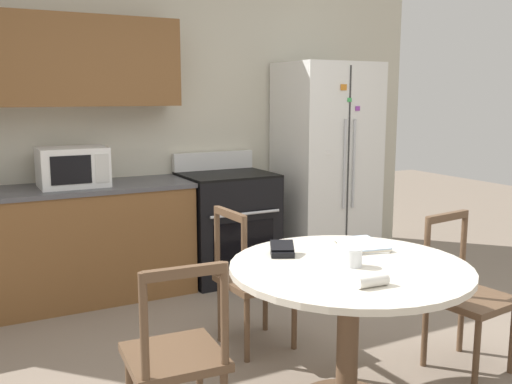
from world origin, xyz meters
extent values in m
cube|color=beige|center=(0.00, 2.65, 1.30)|extent=(5.20, 0.10, 2.60)
cube|color=brown|center=(-1.09, 2.43, 1.84)|extent=(2.21, 0.34, 0.68)
cube|color=brown|center=(-1.09, 2.29, 0.43)|extent=(2.21, 0.62, 0.86)
cube|color=#4C4C51|center=(-1.09, 2.29, 0.88)|extent=(2.24, 0.64, 0.03)
cube|color=white|center=(1.43, 2.24, 0.94)|extent=(0.83, 0.69, 1.88)
cube|color=#333333|center=(1.43, 1.89, 0.94)|extent=(0.01, 0.01, 1.80)
cylinder|color=silver|center=(1.38, 1.88, 0.99)|extent=(0.02, 0.02, 0.79)
cylinder|color=silver|center=(1.48, 1.88, 0.99)|extent=(0.02, 0.02, 0.79)
cube|color=white|center=(1.21, 1.89, 1.10)|extent=(0.05, 0.01, 0.04)
cube|color=orange|center=(1.35, 1.89, 1.65)|extent=(0.07, 0.01, 0.05)
cube|color=#3FB259|center=(1.42, 1.89, 1.54)|extent=(0.04, 0.01, 0.03)
cube|color=purple|center=(1.51, 1.89, 1.47)|extent=(0.05, 0.01, 0.04)
cube|color=black|center=(0.42, 2.26, 0.45)|extent=(0.76, 0.64, 0.90)
cube|color=black|center=(0.42, 1.94, 0.36)|extent=(0.55, 0.01, 0.40)
cylinder|color=silver|center=(0.42, 1.91, 0.63)|extent=(0.62, 0.02, 0.02)
cube|color=black|center=(0.42, 2.26, 0.91)|extent=(0.76, 0.64, 0.02)
cube|color=white|center=(0.42, 2.55, 1.00)|extent=(0.76, 0.06, 0.16)
cube|color=white|center=(-0.86, 2.29, 1.05)|extent=(0.50, 0.38, 0.30)
cube|color=black|center=(-0.91, 2.10, 1.05)|extent=(0.29, 0.01, 0.21)
cube|color=silver|center=(-0.68, 2.10, 1.05)|extent=(0.10, 0.01, 0.21)
cylinder|color=beige|center=(0.03, 0.02, 0.75)|extent=(1.19, 1.19, 0.03)
cylinder|color=brown|center=(0.03, 0.02, 0.38)|extent=(0.11, 0.11, 0.71)
cube|color=brown|center=(-0.84, 0.14, 0.43)|extent=(0.45, 0.45, 0.04)
cylinder|color=brown|center=(-0.66, 0.30, 0.21)|extent=(0.04, 0.04, 0.41)
cylinder|color=brown|center=(-1.03, -0.04, 0.68)|extent=(0.04, 0.04, 0.45)
cylinder|color=brown|center=(-0.68, -0.06, 0.68)|extent=(0.04, 0.04, 0.45)
cube|color=brown|center=(-0.85, -0.05, 0.88)|extent=(0.35, 0.06, 0.04)
cube|color=brown|center=(-0.02, 0.90, 0.43)|extent=(0.44, 0.44, 0.04)
cylinder|color=brown|center=(0.14, 1.08, 0.21)|extent=(0.04, 0.04, 0.41)
cylinder|color=brown|center=(0.16, 0.74, 0.21)|extent=(0.04, 0.04, 0.41)
cylinder|color=brown|center=(-0.20, 1.06, 0.21)|extent=(0.04, 0.04, 0.41)
cylinder|color=brown|center=(-0.18, 0.72, 0.21)|extent=(0.04, 0.04, 0.41)
cylinder|color=brown|center=(-0.22, 1.06, 0.68)|extent=(0.04, 0.04, 0.45)
cylinder|color=brown|center=(-0.20, 0.72, 0.68)|extent=(0.04, 0.04, 0.45)
cube|color=brown|center=(-0.21, 0.89, 0.88)|extent=(0.05, 0.35, 0.04)
cube|color=brown|center=(0.91, 0.03, 0.43)|extent=(0.47, 0.47, 0.04)
cylinder|color=brown|center=(0.76, -0.16, 0.21)|extent=(0.04, 0.04, 0.41)
cylinder|color=brown|center=(1.07, 0.22, 0.21)|extent=(0.04, 0.04, 0.41)
cylinder|color=brown|center=(0.72, 0.18, 0.21)|extent=(0.04, 0.04, 0.41)
cylinder|color=brown|center=(1.06, 0.24, 0.68)|extent=(0.04, 0.04, 0.45)
cylinder|color=brown|center=(0.72, 0.20, 0.68)|extent=(0.04, 0.04, 0.45)
cube|color=brown|center=(0.89, 0.22, 0.88)|extent=(0.35, 0.08, 0.04)
cylinder|color=silver|center=(0.03, -0.01, 0.81)|extent=(0.09, 0.09, 0.09)
cylinder|color=#4C8C59|center=(0.03, -0.01, 0.79)|extent=(0.08, 0.08, 0.05)
cylinder|color=silver|center=(-0.08, -0.29, 0.79)|extent=(0.15, 0.06, 0.05)
cube|color=black|center=(-0.18, 0.30, 0.78)|extent=(0.15, 0.14, 0.03)
cube|color=black|center=(-0.17, 0.33, 0.81)|extent=(0.15, 0.14, 0.06)
cube|color=white|center=(0.29, 0.26, 0.77)|extent=(0.31, 0.36, 0.01)
cube|color=beige|center=(0.29, 0.26, 0.78)|extent=(0.30, 0.35, 0.01)
cube|color=silver|center=(0.29, 0.26, 0.79)|extent=(0.28, 0.34, 0.01)
camera|label=1|loc=(-1.64, -2.15, 1.59)|focal=40.00mm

